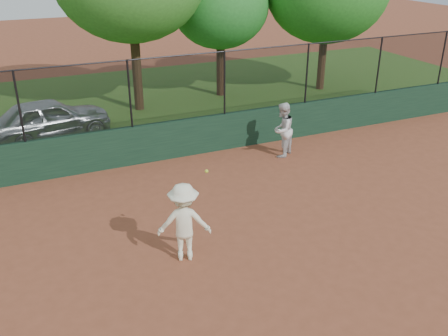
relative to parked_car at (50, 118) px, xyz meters
name	(u,v)px	position (x,y,z in m)	size (l,w,h in m)	color
ground	(232,266)	(2.55, -9.39, -0.69)	(80.00, 80.00, 0.00)	brown
back_wall	(150,143)	(2.55, -3.39, -0.09)	(26.00, 0.20, 1.20)	#1A3A26
grass_strip	(110,107)	(2.55, 2.61, -0.68)	(36.00, 12.00, 0.01)	#2E551A
parked_car	(50,118)	(0.00, 0.00, 0.00)	(1.62, 4.03, 1.37)	#AFB5B9
player_second	(282,130)	(6.47, -4.65, 0.18)	(0.84, 0.65, 1.73)	silver
player_main	(184,222)	(1.77, -8.70, 0.19)	(1.28, 0.98, 2.13)	white
fence_assembly	(145,91)	(2.52, -3.39, 1.55)	(26.00, 0.06, 2.00)	black
tree_3	(220,6)	(7.44, 2.41, 3.09)	(4.08, 3.71, 5.55)	#402615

